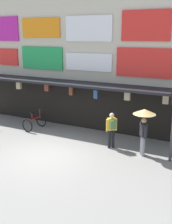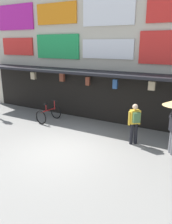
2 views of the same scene
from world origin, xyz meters
TOP-DOWN VIEW (x-y plane):
  - ground_plane at (0.00, 0.00)m, footprint 80.00×80.00m
  - shopfront at (0.00, 4.57)m, footprint 18.00×2.60m
  - bicycle_parked at (-2.60, 2.51)m, footprint 0.83×1.23m
  - pedestrian_in_red at (2.19, 1.96)m, footprint 0.47×0.47m

SIDE VIEW (x-z plane):
  - ground_plane at x=0.00m, z-range 0.00..0.00m
  - bicycle_parked at x=-2.60m, z-range -0.13..0.92m
  - pedestrian_in_red at x=2.19m, z-range 0.14..1.82m
  - shopfront at x=0.00m, z-range -0.04..7.96m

